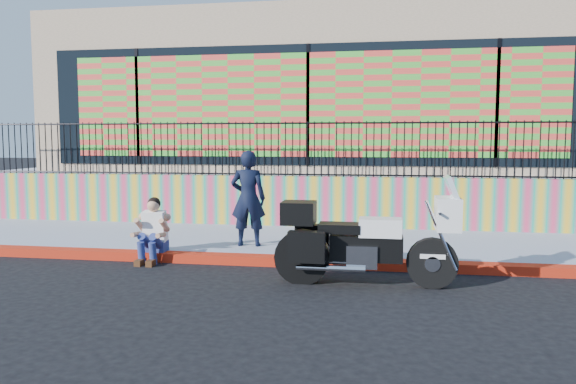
# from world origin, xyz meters

# --- Properties ---
(ground) EXTENTS (90.00, 90.00, 0.00)m
(ground) POSITION_xyz_m (0.00, 0.00, 0.00)
(ground) COLOR black
(ground) RESTS_ON ground
(red_curb) EXTENTS (16.00, 0.30, 0.15)m
(red_curb) POSITION_xyz_m (0.00, 0.00, 0.07)
(red_curb) COLOR #AE180C
(red_curb) RESTS_ON ground
(sidewalk) EXTENTS (16.00, 3.00, 0.15)m
(sidewalk) POSITION_xyz_m (0.00, 1.65, 0.07)
(sidewalk) COLOR #8E98AA
(sidewalk) RESTS_ON ground
(mural_wall) EXTENTS (16.00, 0.20, 1.10)m
(mural_wall) POSITION_xyz_m (0.00, 3.25, 0.70)
(mural_wall) COLOR #E33B66
(mural_wall) RESTS_ON sidewalk
(metal_fence) EXTENTS (15.80, 0.04, 1.20)m
(metal_fence) POSITION_xyz_m (0.00, 3.25, 1.85)
(metal_fence) COLOR black
(metal_fence) RESTS_ON mural_wall
(elevated_platform) EXTENTS (16.00, 10.00, 1.25)m
(elevated_platform) POSITION_xyz_m (0.00, 8.35, 0.62)
(elevated_platform) COLOR #8E98AA
(elevated_platform) RESTS_ON ground
(storefront_building) EXTENTS (14.00, 8.06, 4.00)m
(storefront_building) POSITION_xyz_m (0.00, 8.13, 3.25)
(storefront_building) COLOR tan
(storefront_building) RESTS_ON elevated_platform
(police_motorcycle) EXTENTS (2.53, 0.84, 1.58)m
(police_motorcycle) POSITION_xyz_m (1.47, -1.03, 0.66)
(police_motorcycle) COLOR black
(police_motorcycle) RESTS_ON ground
(police_officer) EXTENTS (0.66, 0.46, 1.72)m
(police_officer) POSITION_xyz_m (-0.64, 0.82, 1.01)
(police_officer) COLOR black
(police_officer) RESTS_ON sidewalk
(seated_man) EXTENTS (0.54, 0.71, 1.06)m
(seated_man) POSITION_xyz_m (-2.09, -0.12, 0.45)
(seated_man) COLOR navy
(seated_man) RESTS_ON ground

